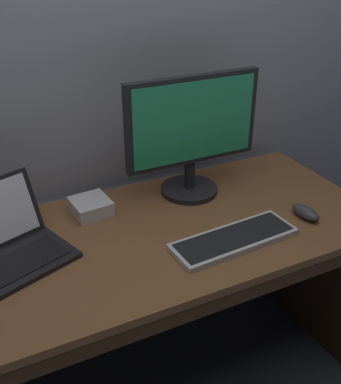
{
  "coord_description": "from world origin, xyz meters",
  "views": [
    {
      "loc": [
        -0.47,
        -1.2,
        1.66
      ],
      "look_at": [
        0.12,
        0.0,
        0.92
      ],
      "focal_mm": 42.95,
      "sensor_mm": 36.0,
      "label": 1
    }
  ],
  "objects_px": {
    "external_monitor": "(192,133)",
    "external_drive_box": "(91,207)",
    "wired_keyboard": "(234,239)",
    "laptop_black": "(5,246)",
    "computer_mouse": "(306,212)"
  },
  "relations": [
    {
      "from": "wired_keyboard",
      "to": "laptop_black",
      "type": "bearing_deg",
      "value": 161.67
    },
    {
      "from": "wired_keyboard",
      "to": "external_drive_box",
      "type": "distance_m",
      "value": 0.53
    },
    {
      "from": "laptop_black",
      "to": "wired_keyboard",
      "type": "relative_size",
      "value": 0.96
    },
    {
      "from": "external_monitor",
      "to": "wired_keyboard",
      "type": "xyz_separation_m",
      "value": [
        -0.03,
        -0.35,
        -0.24
      ]
    },
    {
      "from": "laptop_black",
      "to": "external_drive_box",
      "type": "distance_m",
      "value": 0.36
    },
    {
      "from": "wired_keyboard",
      "to": "computer_mouse",
      "type": "bearing_deg",
      "value": 2.93
    },
    {
      "from": "external_monitor",
      "to": "computer_mouse",
      "type": "xyz_separation_m",
      "value": [
        0.29,
        -0.34,
        -0.23
      ]
    },
    {
      "from": "wired_keyboard",
      "to": "external_drive_box",
      "type": "relative_size",
      "value": 3.26
    },
    {
      "from": "external_monitor",
      "to": "external_drive_box",
      "type": "xyz_separation_m",
      "value": [
        -0.4,
        0.03,
        -0.23
      ]
    },
    {
      "from": "external_monitor",
      "to": "external_drive_box",
      "type": "relative_size",
      "value": 3.88
    },
    {
      "from": "laptop_black",
      "to": "external_monitor",
      "type": "xyz_separation_m",
      "value": [
        0.72,
        0.12,
        0.2
      ]
    },
    {
      "from": "external_drive_box",
      "to": "wired_keyboard",
      "type": "bearing_deg",
      "value": -45.97
    },
    {
      "from": "wired_keyboard",
      "to": "computer_mouse",
      "type": "relative_size",
      "value": 3.66
    },
    {
      "from": "computer_mouse",
      "to": "external_drive_box",
      "type": "distance_m",
      "value": 0.78
    },
    {
      "from": "external_monitor",
      "to": "external_drive_box",
      "type": "bearing_deg",
      "value": 175.81
    }
  ]
}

